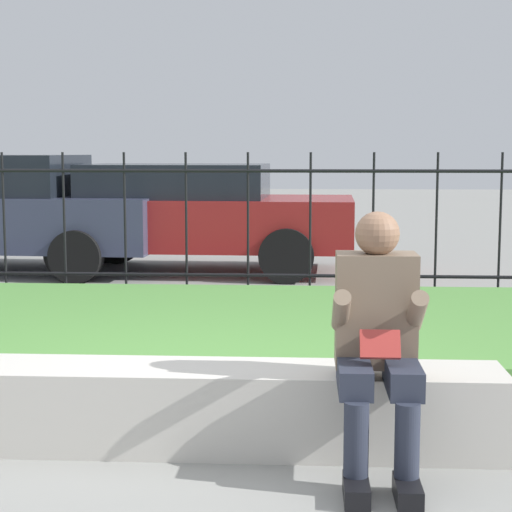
% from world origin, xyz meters
% --- Properties ---
extents(ground_plane, '(60.00, 60.00, 0.00)m').
position_xyz_m(ground_plane, '(0.00, 0.00, 0.00)').
color(ground_plane, gray).
extents(stone_bench, '(3.17, 0.45, 0.42)m').
position_xyz_m(stone_bench, '(-0.03, 0.00, 0.19)').
color(stone_bench, beige).
rests_on(stone_bench, ground_plane).
extents(person_seated_reader, '(0.42, 0.73, 1.22)m').
position_xyz_m(person_seated_reader, '(0.89, -0.26, 0.66)').
color(person_seated_reader, black).
rests_on(person_seated_reader, ground_plane).
extents(grass_berm, '(9.82, 3.02, 0.25)m').
position_xyz_m(grass_berm, '(0.00, 2.21, 0.13)').
color(grass_berm, '#569342').
rests_on(grass_berm, ground_plane).
extents(iron_fence, '(7.82, 0.03, 1.49)m').
position_xyz_m(iron_fence, '(0.00, 4.05, 0.78)').
color(iron_fence, black).
rests_on(iron_fence, ground_plane).
extents(car_parked_center, '(4.08, 1.95, 1.34)m').
position_xyz_m(car_parked_center, '(-0.92, 6.34, 0.72)').
color(car_parked_center, maroon).
rests_on(car_parked_center, ground_plane).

